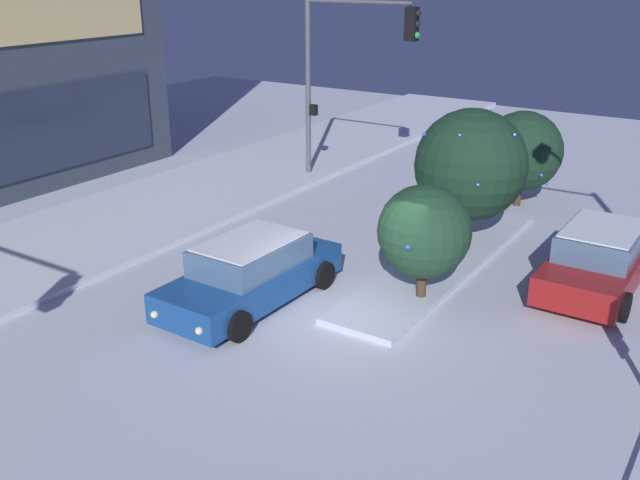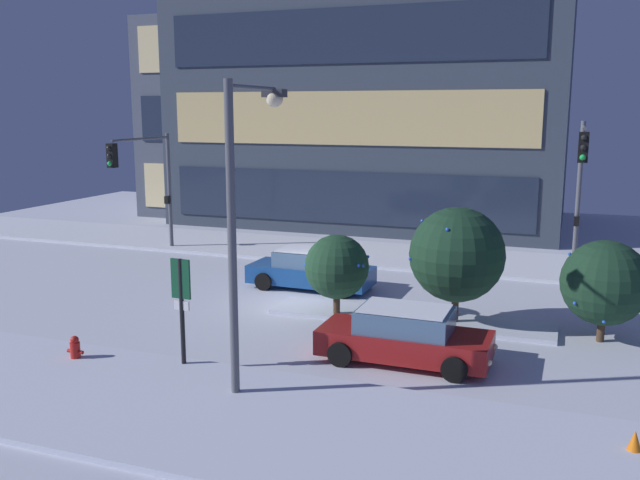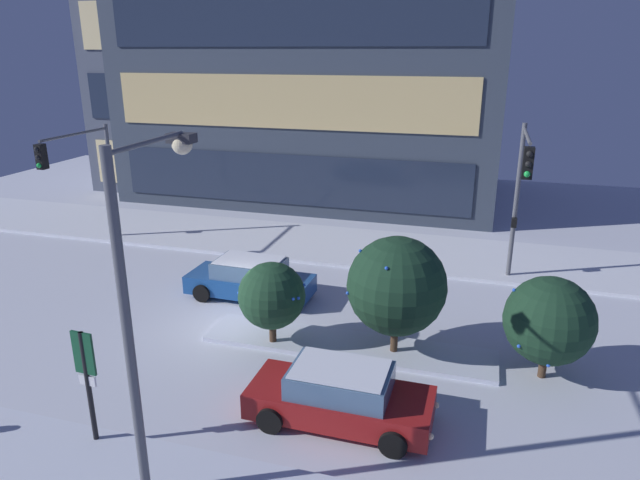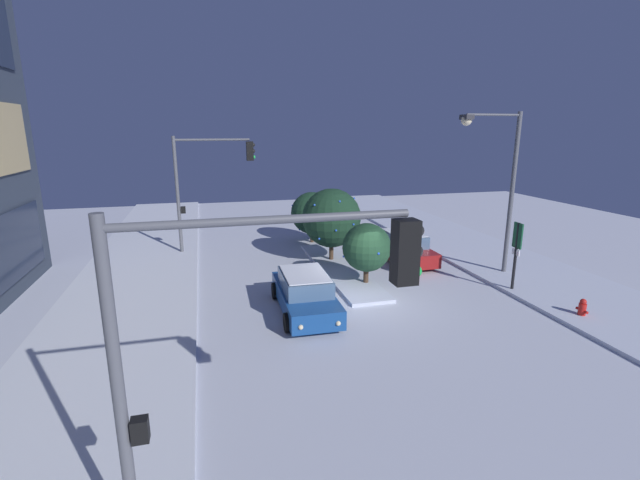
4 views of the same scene
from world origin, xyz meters
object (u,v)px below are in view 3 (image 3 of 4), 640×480
at_px(traffic_light_corner_far_left, 84,168).
at_px(decorated_tree_right_of_median, 272,296).
at_px(decorated_tree_median, 397,286).
at_px(street_lamp_arched, 146,268).
at_px(traffic_light_corner_far_right, 521,184).
at_px(car_far, 250,279).
at_px(car_near, 340,396).
at_px(parking_info_sign, 87,374).
at_px(decorated_tree_left_of_median, 549,321).

height_order(traffic_light_corner_far_left, decorated_tree_right_of_median, traffic_light_corner_far_left).
bearing_deg(decorated_tree_median, street_lamp_arched, -121.75).
bearing_deg(decorated_tree_median, traffic_light_corner_far_right, 59.32).
height_order(car_far, decorated_tree_median, decorated_tree_median).
bearing_deg(decorated_tree_right_of_median, traffic_light_corner_far_left, 151.52).
height_order(traffic_light_corner_far_left, traffic_light_corner_far_right, traffic_light_corner_far_right).
bearing_deg(street_lamp_arched, traffic_light_corner_far_right, -32.79).
bearing_deg(traffic_light_corner_far_left, street_lamp_arched, 42.34).
relative_size(traffic_light_corner_far_left, street_lamp_arched, 0.76).
bearing_deg(traffic_light_corner_far_left, car_far, 72.39).
relative_size(car_far, traffic_light_corner_far_right, 0.77).
distance_m(traffic_light_corner_far_left, street_lamp_arched, 16.16).
bearing_deg(decorated_tree_median, car_far, 155.16).
distance_m(street_lamp_arched, decorated_tree_right_of_median, 6.67).
relative_size(traffic_light_corner_far_left, decorated_tree_right_of_median, 2.04).
xyz_separation_m(car_near, decorated_tree_right_of_median, (-2.96, 3.12, 0.97)).
height_order(parking_info_sign, decorated_tree_median, decorated_tree_median).
bearing_deg(decorated_tree_right_of_median, street_lamp_arched, -92.22).
distance_m(car_far, decorated_tree_median, 6.60).
xyz_separation_m(car_near, traffic_light_corner_far_left, (-14.06, 9.14, 3.13)).
distance_m(car_far, decorated_tree_right_of_median, 3.92).
relative_size(parking_info_sign, decorated_tree_median, 0.78).
distance_m(car_far, decorated_tree_left_of_median, 10.45).
relative_size(car_far, traffic_light_corner_far_left, 0.86).
height_order(traffic_light_corner_far_left, decorated_tree_median, traffic_light_corner_far_left).
bearing_deg(traffic_light_corner_far_left, decorated_tree_left_of_median, 73.67).
relative_size(car_far, decorated_tree_left_of_median, 1.60).
height_order(parking_info_sign, decorated_tree_right_of_median, parking_info_sign).
xyz_separation_m(car_far, traffic_light_corner_far_right, (9.26, 3.10, 3.52)).
bearing_deg(car_far, car_near, 130.21).
height_order(decorated_tree_median, decorated_tree_left_of_median, decorated_tree_median).
xyz_separation_m(street_lamp_arched, decorated_tree_right_of_median, (0.23, 5.91, -3.09)).
xyz_separation_m(car_far, decorated_tree_right_of_median, (2.10, -3.16, 0.97)).
xyz_separation_m(car_near, parking_info_sign, (-5.26, -2.44, 1.15)).
xyz_separation_m(car_far, street_lamp_arched, (1.87, -9.07, 4.06)).
relative_size(decorated_tree_median, decorated_tree_right_of_median, 1.37).
bearing_deg(street_lamp_arched, car_far, 10.12).
bearing_deg(decorated_tree_left_of_median, car_far, 164.82).
height_order(traffic_light_corner_far_right, parking_info_sign, traffic_light_corner_far_right).
bearing_deg(street_lamp_arched, parking_info_sign, 78.98).
bearing_deg(traffic_light_corner_far_right, decorated_tree_right_of_median, -48.79).
bearing_deg(decorated_tree_right_of_median, car_near, -46.47).
distance_m(traffic_light_corner_far_left, decorated_tree_right_of_median, 12.81).
xyz_separation_m(car_near, traffic_light_corner_far_right, (4.19, 9.39, 3.52)).
bearing_deg(car_near, decorated_tree_median, 78.72).
relative_size(parking_info_sign, decorated_tree_left_of_median, 0.98).
xyz_separation_m(traffic_light_corner_far_right, street_lamp_arched, (-7.39, -12.17, 0.54)).
xyz_separation_m(car_near, car_far, (-5.07, 6.28, 0.00)).
bearing_deg(street_lamp_arched, decorated_tree_median, -33.30).
xyz_separation_m(car_near, street_lamp_arched, (-3.19, -2.79, 4.06)).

